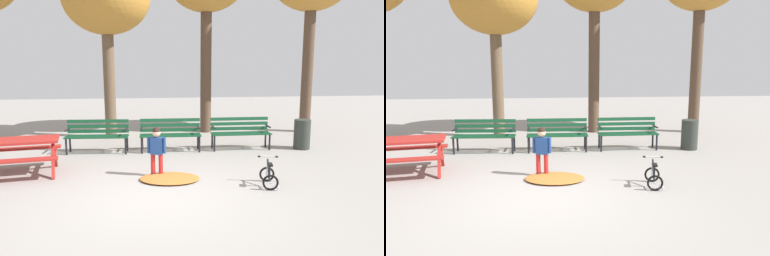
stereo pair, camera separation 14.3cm
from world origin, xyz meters
TOP-DOWN VIEW (x-y plane):
  - ground at (0.00, 0.00)m, footprint 36.00×36.00m
  - picnic_table at (-2.88, 1.61)m, footprint 2.00×1.62m
  - park_bench_far_left at (-1.41, 3.47)m, footprint 1.63×0.56m
  - park_bench_left at (0.48, 3.43)m, footprint 1.61×0.49m
  - park_bench_right at (2.38, 3.45)m, footprint 1.60×0.46m
  - child_standing at (0.07, 1.23)m, footprint 0.39×0.21m
  - kids_bicycle at (2.18, 0.36)m, footprint 0.45×0.61m
  - leaf_pile at (0.32, 0.94)m, footprint 1.29×0.96m
  - trash_bin at (4.06, 3.26)m, footprint 0.44×0.44m

SIDE VIEW (x-z plane):
  - ground at x=0.00m, z-range 0.00..0.00m
  - leaf_pile at x=0.32m, z-range 0.00..0.07m
  - kids_bicycle at x=2.18m, z-range -0.07..0.47m
  - trash_bin at x=4.06m, z-range 0.00..0.80m
  - park_bench_far_left at x=-1.41m, z-range 0.08..0.94m
  - park_bench_left at x=0.48m, z-range 0.08..0.94m
  - park_bench_right at x=2.38m, z-range 0.08..0.94m
  - picnic_table at x=-2.88m, z-range 0.20..0.99m
  - child_standing at x=0.07m, z-range 0.09..1.12m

